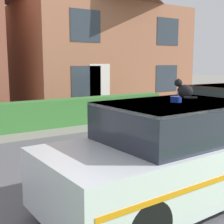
% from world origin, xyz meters
% --- Properties ---
extents(road_strip, '(28.00, 6.30, 0.01)m').
position_xyz_m(road_strip, '(0.00, 4.27, 0.01)').
color(road_strip, '#5B5B60').
rests_on(road_strip, ground).
extents(garden_hedge, '(10.18, 0.57, 0.92)m').
position_xyz_m(garden_hedge, '(-1.32, 8.76, 0.46)').
color(garden_hedge, '#3D7F38').
rests_on(garden_hedge, ground).
extents(police_car, '(4.54, 1.87, 1.67)m').
position_xyz_m(police_car, '(-1.35, 2.31, 0.76)').
color(police_car, black).
rests_on(police_car, road_strip).
extents(cat, '(0.26, 0.32, 0.28)m').
position_xyz_m(cat, '(-1.55, 2.09, 1.79)').
color(cat, black).
rests_on(cat, police_car).
extents(house_right, '(8.68, 6.37, 6.89)m').
position_xyz_m(house_right, '(3.76, 13.49, 3.51)').
color(house_right, '#A86B4C').
rests_on(house_right, ground).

